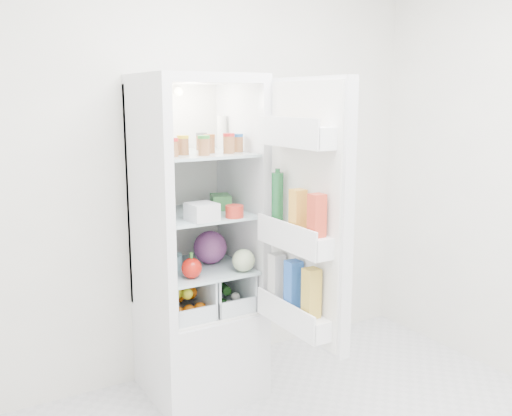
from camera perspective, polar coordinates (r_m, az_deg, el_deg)
room_walls at (r=2.20m, az=12.30°, el=8.47°), size 3.02×3.02×2.61m
refrigerator at (r=3.30m, az=-6.10°, el=-6.96°), size 0.60×0.60×1.80m
shelf_low at (r=3.22m, az=-5.65°, el=-5.99°), size 0.49×0.53×0.01m
shelf_mid at (r=3.14m, az=-5.76°, el=-0.58°), size 0.49×0.53×0.02m
shelf_top at (r=3.09m, az=-5.88°, el=5.42°), size 0.49×0.53×0.02m
crisper_left at (r=3.21m, az=-7.61°, el=-8.51°), size 0.23×0.46×0.22m
crisper_right at (r=3.31m, az=-3.68°, el=-7.84°), size 0.23×0.46×0.22m
condiment_jars at (r=3.03m, az=-5.61°, el=6.26°), size 0.46×0.34×0.08m
squeeze_bottle at (r=3.29m, az=-3.44°, el=7.56°), size 0.07×0.07×0.19m
tub_white at (r=2.93m, az=-5.43°, el=-0.38°), size 0.15×0.15×0.09m
tin_red at (r=2.99m, az=-2.17°, el=-0.34°), size 0.12×0.12×0.06m
tub_green at (r=3.22m, az=-3.55°, el=0.63°), size 0.14×0.17×0.08m
red_cabbage at (r=3.25m, az=-4.60°, el=-3.94°), size 0.19×0.19×0.19m
bell_pepper at (r=3.01m, az=-6.46°, el=-6.00°), size 0.11×0.11×0.11m
mushroom_bowl at (r=3.20m, az=-8.85°, el=-5.32°), size 0.17×0.17×0.08m
salad_bag at (r=3.10m, az=-1.25°, el=-5.26°), size 0.12×0.12×0.12m
citrus_pile at (r=3.21m, az=-7.45°, el=-9.05°), size 0.20×0.31×0.16m
veg_pile at (r=3.33m, az=-3.57°, el=-8.60°), size 0.16×0.30×0.10m
fridge_door at (r=2.80m, az=4.87°, el=-1.11°), size 0.17×0.60×1.30m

